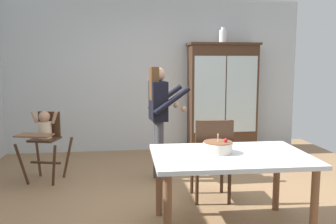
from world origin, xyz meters
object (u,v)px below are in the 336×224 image
(high_chair_with_toddler, at_px, (45,133))
(birthday_cake, at_px, (218,147))
(adult_person, at_px, (159,109))
(dining_chair_far_side, at_px, (212,154))
(ceramic_vase, at_px, (223,36))
(china_cabinet, at_px, (222,97))
(dining_table, at_px, (230,163))

(high_chair_with_toddler, distance_m, birthday_cake, 2.54)
(birthday_cake, bearing_deg, adult_person, 104.19)
(high_chair_with_toddler, height_order, dining_chair_far_side, dining_chair_far_side)
(adult_person, xyz_separation_m, birthday_cake, (0.39, -1.54, -0.17))
(ceramic_vase, bearing_deg, china_cabinet, -22.35)
(dining_chair_far_side, bearing_deg, ceramic_vase, -105.59)
(dining_chair_far_side, bearing_deg, adult_person, -57.63)
(china_cabinet, relative_size, ceramic_vase, 7.13)
(china_cabinet, distance_m, dining_table, 3.22)
(high_chair_with_toddler, bearing_deg, dining_chair_far_side, -11.53)
(china_cabinet, relative_size, dining_chair_far_side, 2.01)
(high_chair_with_toddler, xyz_separation_m, dining_table, (2.01, -1.74, -0.01))
(adult_person, distance_m, birthday_cake, 1.60)
(high_chair_with_toddler, bearing_deg, adult_person, 10.20)
(adult_person, bearing_deg, china_cabinet, -46.29)
(ceramic_vase, distance_m, high_chair_with_toddler, 3.42)
(dining_table, bearing_deg, high_chair_with_toddler, 139.06)
(china_cabinet, xyz_separation_m, high_chair_with_toddler, (-2.82, -1.36, -0.32))
(china_cabinet, relative_size, birthday_cake, 6.88)
(high_chair_with_toddler, bearing_deg, ceramic_vase, 41.35)
(dining_table, bearing_deg, china_cabinet, 75.28)
(dining_table, relative_size, birthday_cake, 5.26)
(high_chair_with_toddler, relative_size, birthday_cake, 3.39)
(dining_table, bearing_deg, birthday_cake, 150.21)
(ceramic_vase, xyz_separation_m, dining_table, (-0.81, -3.10, -1.40))
(ceramic_vase, bearing_deg, dining_chair_far_side, -108.30)
(adult_person, bearing_deg, birthday_cake, -170.99)
(adult_person, bearing_deg, dining_table, -168.02)
(ceramic_vase, xyz_separation_m, dining_chair_far_side, (-0.79, -2.39, -1.49))
(ceramic_vase, relative_size, high_chair_with_toddler, 0.28)
(birthday_cake, bearing_deg, dining_table, -29.79)
(ceramic_vase, xyz_separation_m, birthday_cake, (-0.91, -3.04, -1.25))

